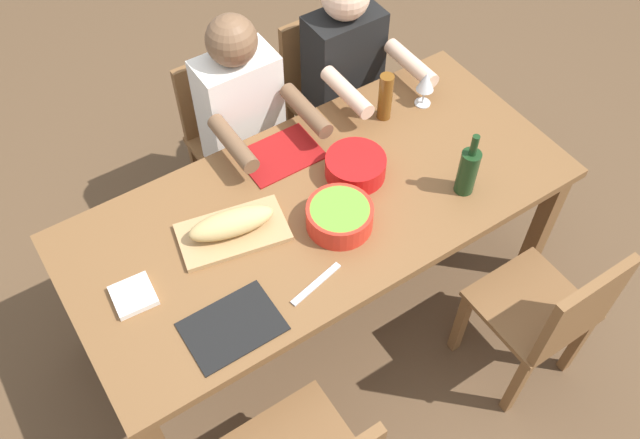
# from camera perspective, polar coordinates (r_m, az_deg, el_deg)

# --- Properties ---
(ground_plane) EXTENTS (8.00, 8.00, 0.00)m
(ground_plane) POSITION_cam_1_polar(r_m,az_deg,el_deg) (3.20, 0.00, -6.95)
(ground_plane) COLOR brown
(dining_table) EXTENTS (1.98, 0.91, 0.74)m
(dining_table) POSITION_cam_1_polar(r_m,az_deg,el_deg) (2.66, 0.00, 0.42)
(dining_table) COLOR brown
(dining_table) RESTS_ON ground_plane
(chair_near_left) EXTENTS (0.40, 0.40, 0.85)m
(chair_near_left) POSITION_cam_1_polar(r_m,az_deg,el_deg) (3.44, 0.50, 10.99)
(chair_near_left) COLOR brown
(chair_near_left) RESTS_ON ground_plane
(diner_near_left) EXTENTS (0.41, 0.53, 1.20)m
(diner_near_left) POSITION_cam_1_polar(r_m,az_deg,el_deg) (3.19, 2.40, 12.08)
(diner_near_left) COLOR #2D2D38
(diner_near_left) RESTS_ON ground_plane
(chair_near_center) EXTENTS (0.40, 0.40, 0.85)m
(chair_near_center) POSITION_cam_1_polar(r_m,az_deg,el_deg) (3.25, -7.59, 7.44)
(chair_near_center) COLOR brown
(chair_near_center) RESTS_ON ground_plane
(diner_near_center) EXTENTS (0.41, 0.53, 1.20)m
(diner_near_center) POSITION_cam_1_polar(r_m,az_deg,el_deg) (2.98, -6.32, 8.33)
(diner_near_center) COLOR #2D2D38
(diner_near_center) RESTS_ON ground_plane
(chair_far_left) EXTENTS (0.40, 0.40, 0.85)m
(chair_far_left) POSITION_cam_1_polar(r_m,az_deg,el_deg) (2.75, 18.83, -7.63)
(chair_far_left) COLOR brown
(chair_far_left) RESTS_ON ground_plane
(serving_bowl_salad) EXTENTS (0.25, 0.25, 0.09)m
(serving_bowl_salad) POSITION_cam_1_polar(r_m,az_deg,el_deg) (2.48, 1.60, 0.30)
(serving_bowl_salad) COLOR red
(serving_bowl_salad) RESTS_ON dining_table
(serving_bowl_pasta) EXTENTS (0.24, 0.24, 0.09)m
(serving_bowl_pasta) POSITION_cam_1_polar(r_m,az_deg,el_deg) (2.65, 3.03, 4.59)
(serving_bowl_pasta) COLOR red
(serving_bowl_pasta) RESTS_ON dining_table
(cutting_board) EXTENTS (0.44, 0.30, 0.02)m
(cutting_board) POSITION_cam_1_polar(r_m,az_deg,el_deg) (2.51, -7.38, -1.08)
(cutting_board) COLOR tan
(cutting_board) RESTS_ON dining_table
(bread_loaf) EXTENTS (0.34, 0.17, 0.09)m
(bread_loaf) POSITION_cam_1_polar(r_m,az_deg,el_deg) (2.47, -7.50, -0.32)
(bread_loaf) COLOR tan
(bread_loaf) RESTS_ON cutting_board
(wine_bottle) EXTENTS (0.08, 0.08, 0.29)m
(wine_bottle) POSITION_cam_1_polar(r_m,az_deg,el_deg) (2.61, 12.40, 4.06)
(wine_bottle) COLOR #193819
(wine_bottle) RESTS_ON dining_table
(beer_bottle) EXTENTS (0.06, 0.06, 0.22)m
(beer_bottle) POSITION_cam_1_polar(r_m,az_deg,el_deg) (2.86, 5.55, 10.28)
(beer_bottle) COLOR brown
(beer_bottle) RESTS_ON dining_table
(wine_glass) EXTENTS (0.08, 0.08, 0.17)m
(wine_glass) POSITION_cam_1_polar(r_m,az_deg,el_deg) (2.94, 8.93, 11.34)
(wine_glass) COLOR silver
(wine_glass) RESTS_ON dining_table
(placemat_near_center) EXTENTS (0.32, 0.23, 0.01)m
(placemat_near_center) POSITION_cam_1_polar(r_m,az_deg,el_deg) (2.76, -3.36, 5.48)
(placemat_near_center) COLOR maroon
(placemat_near_center) RESTS_ON dining_table
(placemat_far_right) EXTENTS (0.32, 0.23, 0.01)m
(placemat_far_right) POSITION_cam_1_polar(r_m,az_deg,el_deg) (2.30, -7.42, -8.96)
(placemat_far_right) COLOR black
(placemat_far_right) RESTS_ON dining_table
(carving_knife) EXTENTS (0.23, 0.07, 0.01)m
(carving_knife) POSITION_cam_1_polar(r_m,az_deg,el_deg) (2.37, -0.33, -5.47)
(carving_knife) COLOR silver
(carving_knife) RESTS_ON dining_table
(napkin_stack) EXTENTS (0.15, 0.15, 0.02)m
(napkin_stack) POSITION_cam_1_polar(r_m,az_deg,el_deg) (2.42, -15.50, -6.22)
(napkin_stack) COLOR white
(napkin_stack) RESTS_ON dining_table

